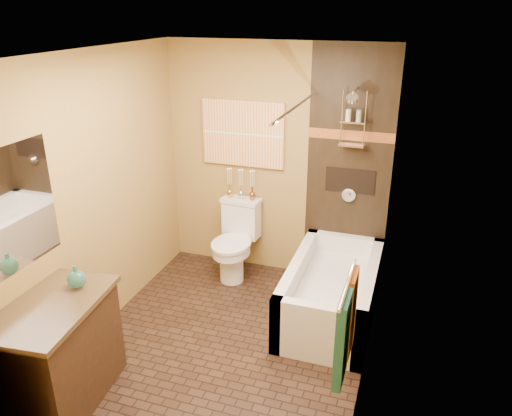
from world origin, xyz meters
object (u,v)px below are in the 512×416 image
at_px(bathtub, 332,296).
at_px(vanity, 58,353).
at_px(sunset_painting, 243,134).
at_px(toilet, 236,240).

distance_m(bathtub, vanity, 2.47).
bearing_deg(sunset_painting, toilet, -90.00).
height_order(sunset_painting, toilet, sunset_painting).
height_order(toilet, vanity, vanity).
bearing_deg(vanity, toilet, 69.51).
bearing_deg(bathtub, vanity, -134.58).
bearing_deg(sunset_painting, vanity, -102.98).
height_order(sunset_painting, bathtub, sunset_painting).
distance_m(toilet, vanity, 2.27).
bearing_deg(sunset_painting, bathtub, -32.14).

